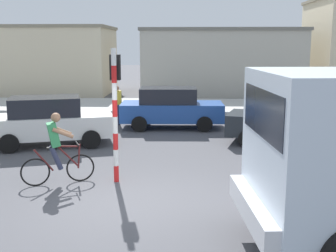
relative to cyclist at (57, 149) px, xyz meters
The scene contains 10 objects.
ground_plane 2.42m from the cyclist, 35.34° to the right, with size 120.00×120.00×0.00m, color #4C4C51.
sidewalk_far 12.91m from the cyclist, 81.79° to the left, with size 80.00×5.00×0.16m, color #ADADA8.
cyclist is the anchor object (origin of this frame).
traffic_light_pole 1.85m from the cyclist, 12.54° to the left, with size 0.24×0.43×3.20m.
car_red_near 7.74m from the cyclist, 33.94° to the left, with size 4.31×2.73×1.60m.
car_white_mid 7.53m from the cyclist, 70.97° to the left, with size 4.05×1.97×1.60m.
car_far_side 4.23m from the cyclist, 109.84° to the left, with size 4.32×2.75×1.60m.
pedestrian_near_kerb 7.66m from the cyclist, 88.29° to the left, with size 0.34×0.22×1.62m.
building_corner_left 20.64m from the cyclist, 110.46° to the left, with size 10.46×6.03×4.46m.
building_mid_block 21.31m from the cyclist, 75.41° to the left, with size 10.44×8.06×4.29m.
Camera 1 is at (1.19, -8.42, 3.29)m, focal length 45.96 mm.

